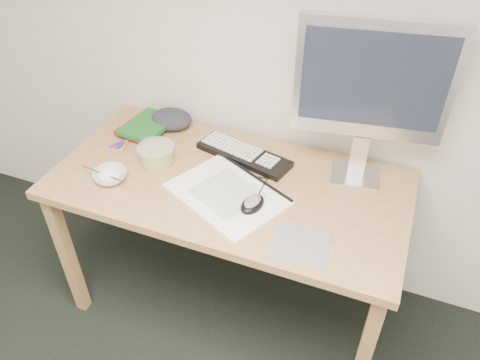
# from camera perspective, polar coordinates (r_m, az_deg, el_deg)

# --- Properties ---
(desk) EXTENTS (1.40, 0.70, 0.75)m
(desk) POSITION_cam_1_polar(r_m,az_deg,el_deg) (1.90, -1.39, -2.07)
(desk) COLOR tan
(desk) RESTS_ON ground
(mousepad) EXTENTS (0.22, 0.20, 0.00)m
(mousepad) POSITION_cam_1_polar(r_m,az_deg,el_deg) (1.60, 7.30, -7.83)
(mousepad) COLOR slate
(mousepad) RESTS_ON desk
(sketchpad) EXTENTS (0.51, 0.46, 0.01)m
(sketchpad) POSITION_cam_1_polar(r_m,az_deg,el_deg) (1.77, -1.59, -1.75)
(sketchpad) COLOR white
(sketchpad) RESTS_ON desk
(keyboard) EXTENTS (0.43, 0.22, 0.02)m
(keyboard) POSITION_cam_1_polar(r_m,az_deg,el_deg) (1.97, 0.48, 3.11)
(keyboard) COLOR black
(keyboard) RESTS_ON desk
(monitor) EXTENTS (0.54, 0.19, 0.63)m
(monitor) POSITION_cam_1_polar(r_m,az_deg,el_deg) (1.72, 15.82, 11.01)
(monitor) COLOR silver
(monitor) RESTS_ON desk
(mouse) EXTENTS (0.09, 0.13, 0.04)m
(mouse) POSITION_cam_1_polar(r_m,az_deg,el_deg) (1.70, 1.53, -2.64)
(mouse) COLOR black
(mouse) RESTS_ON sketchpad
(rice_bowl) EXTENTS (0.14, 0.14, 0.04)m
(rice_bowl) POSITION_cam_1_polar(r_m,az_deg,el_deg) (1.91, -15.54, 0.47)
(rice_bowl) COLOR white
(rice_bowl) RESTS_ON desk
(chopsticks) EXTENTS (0.22, 0.05, 0.02)m
(chopsticks) POSITION_cam_1_polar(r_m,az_deg,el_deg) (1.89, -16.31, 0.72)
(chopsticks) COLOR silver
(chopsticks) RESTS_ON rice_bowl
(fruit_tub) EXTENTS (0.17, 0.17, 0.08)m
(fruit_tub) POSITION_cam_1_polar(r_m,az_deg,el_deg) (1.96, -10.16, 3.12)
(fruit_tub) COLOR #E6E551
(fruit_tub) RESTS_ON desk
(book_red) EXTENTS (0.21, 0.26, 0.02)m
(book_red) POSITION_cam_1_polar(r_m,az_deg,el_deg) (2.19, -11.43, 6.40)
(book_red) COLOR maroon
(book_red) RESTS_ON desk
(book_green) EXTENTS (0.20, 0.25, 0.02)m
(book_green) POSITION_cam_1_polar(r_m,az_deg,el_deg) (2.16, -11.16, 6.56)
(book_green) COLOR #175E1F
(book_green) RESTS_ON book_red
(cloth_lump) EXTENTS (0.16, 0.14, 0.07)m
(cloth_lump) POSITION_cam_1_polar(r_m,az_deg,el_deg) (2.18, -8.39, 7.33)
(cloth_lump) COLOR #222629
(cloth_lump) RESTS_ON desk
(pencil_pink) EXTENTS (0.15, 0.06, 0.01)m
(pencil_pink) POSITION_cam_1_polar(r_m,az_deg,el_deg) (1.85, -1.00, 0.23)
(pencil_pink) COLOR #D66B90
(pencil_pink) RESTS_ON desk
(pencil_tan) EXTENTS (0.15, 0.14, 0.01)m
(pencil_tan) POSITION_cam_1_polar(r_m,az_deg,el_deg) (1.88, -1.08, 0.96)
(pencil_tan) COLOR tan
(pencil_tan) RESTS_ON desk
(pencil_black) EXTENTS (0.16, 0.04, 0.01)m
(pencil_black) POSITION_cam_1_polar(r_m,az_deg,el_deg) (1.86, 1.24, 0.47)
(pencil_black) COLOR black
(pencil_black) RESTS_ON desk
(marker_blue) EXTENTS (0.03, 0.14, 0.01)m
(marker_blue) POSITION_cam_1_polar(r_m,az_deg,el_deg) (2.13, -13.56, 4.81)
(marker_blue) COLOR #2137B5
(marker_blue) RESTS_ON desk
(marker_orange) EXTENTS (0.04, 0.13, 0.01)m
(marker_orange) POSITION_cam_1_polar(r_m,az_deg,el_deg) (2.10, -13.78, 4.26)
(marker_orange) COLOR orange
(marker_orange) RESTS_ON desk
(marker_purple) EXTENTS (0.07, 0.12, 0.01)m
(marker_purple) POSITION_cam_1_polar(r_m,az_deg,el_deg) (2.12, -14.15, 4.62)
(marker_purple) COLOR #772895
(marker_purple) RESTS_ON desk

